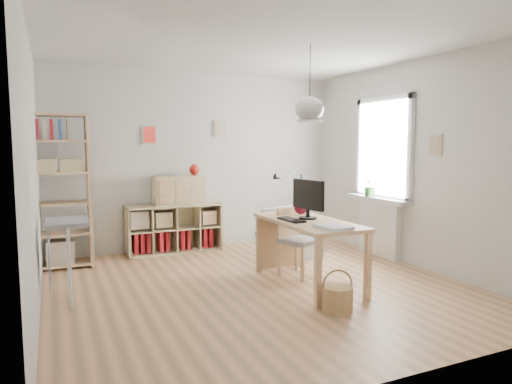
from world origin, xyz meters
name	(u,v)px	position (x,y,z in m)	size (l,w,h in m)	color
ground	(259,287)	(0.00, 0.00, 0.00)	(4.50, 4.50, 0.00)	tan
room_shell	(310,109)	(0.55, -0.15, 2.00)	(4.50, 4.50, 4.50)	silver
window_unit	(384,149)	(2.23, 0.60, 1.55)	(0.07, 1.16, 1.46)	white
radiator	(379,229)	(2.19, 0.60, 0.40)	(0.10, 0.80, 0.80)	silver
windowsill	(378,199)	(2.14, 0.60, 0.83)	(0.22, 1.20, 0.06)	white
desk	(308,228)	(0.55, -0.15, 0.66)	(0.70, 1.50, 0.75)	#E1B081
cube_shelf	(173,232)	(-0.47, 2.08, 0.30)	(1.40, 0.38, 0.72)	beige
tall_bookshelf	(57,185)	(-2.04, 1.80, 1.09)	(0.80, 0.38, 2.00)	#E1B081
side_table	(61,238)	(-2.04, 0.35, 0.67)	(0.40, 0.55, 0.85)	gray
chair	(296,237)	(0.62, 0.26, 0.47)	(0.53, 0.53, 0.83)	gray
wicker_basket	(337,298)	(0.37, -1.01, 0.14)	(0.30, 0.30, 0.42)	#A37D49
storage_chest	(292,241)	(1.00, 1.04, 0.23)	(0.81, 0.88, 0.71)	beige
monitor	(308,197)	(0.60, -0.05, 1.00)	(0.21, 0.52, 0.45)	black
keyboard	(291,220)	(0.36, -0.09, 0.76)	(0.14, 0.39, 0.02)	black
task_lamp	(287,186)	(0.57, 0.40, 1.10)	(0.48, 0.18, 0.51)	black
yarn_ball	(301,208)	(0.70, 0.28, 0.83)	(0.16, 0.16, 0.16)	#530B1C
paper_tray	(333,227)	(0.51, -0.71, 0.77)	(0.27, 0.34, 0.03)	white
drawer_chest	(179,190)	(-0.37, 2.04, 0.93)	(0.75, 0.34, 0.43)	beige
red_vase	(194,170)	(-0.13, 2.04, 1.23)	(0.14, 0.14, 0.17)	maroon
potted_plant	(371,186)	(2.12, 0.74, 1.02)	(0.28, 0.24, 0.31)	#2E702A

